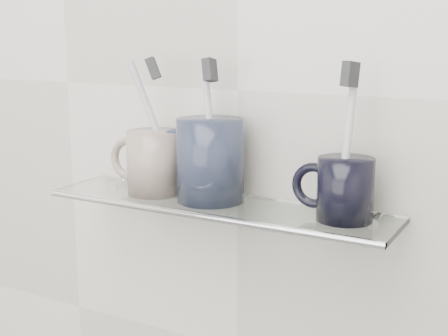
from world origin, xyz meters
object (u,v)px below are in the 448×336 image
Objects in this scene: shelf_glass at (217,205)px; mug_right at (345,189)px; mug_left at (155,162)px; mug_center at (210,160)px.

shelf_glass is 6.31× the size of mug_right.
mug_left is 1.16× the size of mug_right.
mug_left is 0.80× the size of mug_center.
mug_center reaches higher than shelf_glass.
mug_left is 0.09m from mug_center.
shelf_glass is 0.06m from mug_center.
mug_right is at bearing 1.58° from shelf_glass.
shelf_glass is 4.34× the size of mug_center.
mug_left is at bearing -166.61° from mug_center.
mug_right is (0.29, 0.00, -0.01)m from mug_left.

